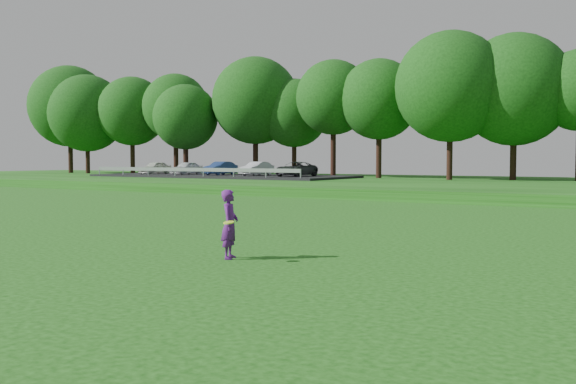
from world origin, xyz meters
The scene contains 6 objects.
ground centered at (0.00, 0.00, 0.00)m, with size 140.00×140.00×0.00m, color #14430D.
berm centered at (0.00, 34.00, 0.30)m, with size 130.00×30.00×0.60m, color #14430D.
walking_path centered at (0.00, 20.00, 0.02)m, with size 130.00×1.60×0.04m, color gray.
treeline centered at (0.00, 38.00, 8.10)m, with size 104.00×7.00×15.00m, color #103B0D, non-canonical shape.
parking_lot centered at (-23.57, 32.80, 1.02)m, with size 24.00×9.00×1.38m.
woman centered at (3.17, -0.71, 0.78)m, with size 0.73×0.91×1.56m.
Camera 1 is at (12.00, -12.09, 2.26)m, focal length 40.00 mm.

